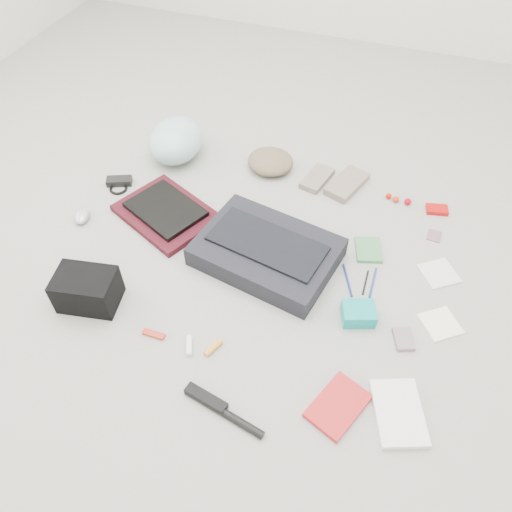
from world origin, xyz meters
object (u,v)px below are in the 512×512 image
(messenger_bag, at_px, (267,252))
(book_red, at_px, (338,406))
(camera_bag, at_px, (87,290))
(bike_helmet, at_px, (176,140))
(laptop, at_px, (165,209))
(accordion_wallet, at_px, (358,314))

(messenger_bag, xyz_separation_m, book_red, (0.40, -0.51, -0.03))
(camera_bag, height_order, book_red, camera_bag)
(camera_bag, distance_m, book_red, 0.95)
(messenger_bag, distance_m, bike_helmet, 0.78)
(messenger_bag, height_order, camera_bag, camera_bag)
(bike_helmet, distance_m, book_red, 1.42)
(laptop, bearing_deg, bike_helmet, 133.33)
(messenger_bag, xyz_separation_m, laptop, (-0.48, 0.09, -0.01))
(bike_helmet, xyz_separation_m, camera_bag, (0.08, -0.89, -0.02))
(laptop, height_order, bike_helmet, bike_helmet)
(laptop, xyz_separation_m, bike_helmet, (-0.13, 0.39, 0.05))
(book_red, bearing_deg, camera_bag, -164.04)
(bike_helmet, relative_size, book_red, 1.56)
(book_red, bearing_deg, accordion_wallet, 113.83)
(messenger_bag, bearing_deg, camera_bag, -132.02)
(laptop, relative_size, book_red, 1.56)
(camera_bag, bearing_deg, messenger_bag, 26.79)
(bike_helmet, bearing_deg, accordion_wallet, -37.43)
(bike_helmet, bearing_deg, messenger_bag, -43.23)
(messenger_bag, distance_m, book_red, 0.65)
(messenger_bag, distance_m, laptop, 0.49)
(messenger_bag, relative_size, bike_helmet, 1.70)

